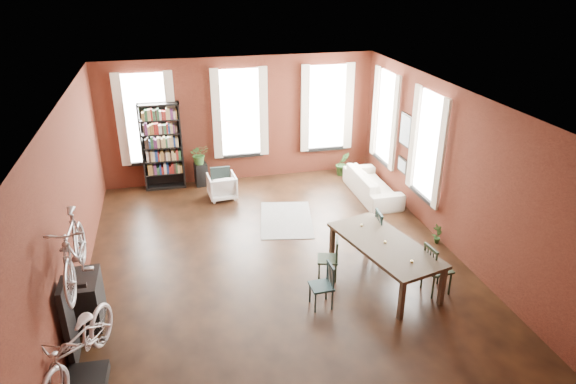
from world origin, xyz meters
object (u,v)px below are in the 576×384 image
object	(u,v)px
dining_chair_c	(437,269)
bookshelf	(162,147)
bike_trainer	(88,379)
cream_sofa	(373,180)
white_armchair	(222,185)
dining_table	(383,262)
dining_chair_b	(328,259)
plant_stand	(201,174)
dining_chair_d	(387,233)
console_table	(88,299)
dining_chair_a	(321,286)
bicycle_floor	(72,317)

from	to	relation	value
dining_chair_c	bookshelf	bearing A→B (deg)	32.16
dining_chair_c	bike_trainer	xyz separation A→B (m)	(-5.69, -0.89, -0.38)
cream_sofa	white_armchair	bearing A→B (deg)	78.72
dining_table	cream_sofa	distance (m)	3.70
dining_table	dining_chair_b	xyz separation A→B (m)	(-0.95, 0.30, 0.02)
plant_stand	dining_chair_d	bearing A→B (deg)	-53.05
dining_chair_d	console_table	xyz separation A→B (m)	(-5.44, -0.80, -0.07)
dining_table	bike_trainer	world-z (taller)	dining_table
dining_table	console_table	world-z (taller)	console_table
dining_chair_d	plant_stand	xyz separation A→B (m)	(-3.25, 4.33, -0.17)
dining_chair_c	plant_stand	bearing A→B (deg)	26.47
dining_chair_d	bookshelf	xyz separation A→B (m)	(-4.16, 4.40, 0.63)
dining_chair_d	bookshelf	world-z (taller)	bookshelf
console_table	dining_chair_a	bearing A→B (deg)	-7.49
bicycle_floor	dining_table	bearing A→B (deg)	36.09
bookshelf	white_armchair	distance (m)	1.82
dining_chair_a	white_armchair	bearing A→B (deg)	-169.03
bike_trainer	bicycle_floor	xyz separation A→B (m)	(-0.03, 0.01, 1.04)
dining_table	dining_chair_c	world-z (taller)	dining_chair_c
dining_table	bicycle_floor	world-z (taller)	bicycle_floor
white_armchair	dining_chair_b	bearing A→B (deg)	106.34
cream_sofa	plant_stand	bearing A→B (deg)	68.06
dining_chair_a	dining_chair_d	xyz separation A→B (m)	(1.72, 1.29, 0.08)
dining_table	bicycle_floor	bearing A→B (deg)	-178.24
bookshelf	dining_chair_b	bearing A→B (deg)	-60.31
dining_table	console_table	distance (m)	5.03
bike_trainer	dining_chair_b	bearing A→B (deg)	23.53
console_table	plant_stand	world-z (taller)	console_table
bookshelf	white_armchair	world-z (taller)	bookshelf
dining_chair_b	dining_chair_d	bearing A→B (deg)	127.59
dining_chair_a	bookshelf	xyz separation A→B (m)	(-2.44, 5.69, 0.71)
dining_chair_a	white_armchair	size ratio (longest dim) A/B	1.17
bike_trainer	bicycle_floor	world-z (taller)	bicycle_floor
dining_chair_d	bicycle_floor	distance (m)	5.84
dining_chair_c	bookshelf	distance (m)	7.33
dining_chair_d	dining_table	bearing A→B (deg)	158.21
dining_chair_a	bicycle_floor	bearing A→B (deg)	-77.81
bike_trainer	plant_stand	distance (m)	6.89
white_armchair	console_table	bearing A→B (deg)	54.15
dining_chair_c	plant_stand	xyz separation A→B (m)	(-3.61, 5.67, -0.16)
white_armchair	plant_stand	size ratio (longest dim) A/B	1.12
bicycle_floor	dining_chair_d	bearing A→B (deg)	42.64
cream_sofa	bike_trainer	distance (m)	7.87
cream_sofa	dining_chair_b	bearing A→B (deg)	146.09
white_armchair	plant_stand	bearing A→B (deg)	-68.65
console_table	dining_chair_c	bearing A→B (deg)	-5.33
dining_chair_b	bicycle_floor	distance (m)	4.41
white_armchair	console_table	xyz separation A→B (m)	(-2.62, -4.22, 0.06)
bike_trainer	bicycle_floor	bearing A→B (deg)	165.01
bike_trainer	console_table	xyz separation A→B (m)	(-0.10, 1.43, 0.32)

